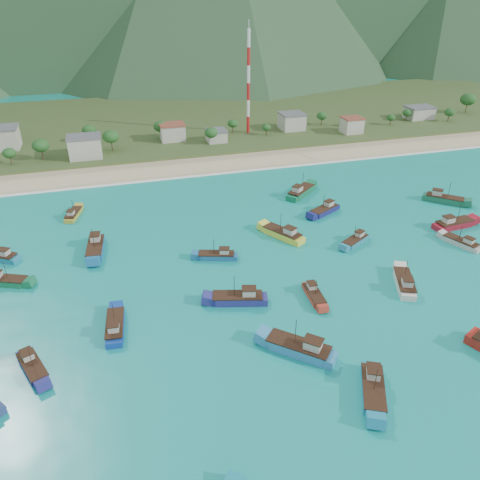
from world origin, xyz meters
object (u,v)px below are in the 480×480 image
object	(u,v)px
boat_8	(300,349)
boat_15	(355,241)
boat_4	(324,211)
boat_1	(217,256)
boat_5	(5,281)
boat_24	(314,295)
boat_13	(283,234)
boat_18	(301,192)
boat_7	(73,215)
boat_16	(239,299)
boat_10	(33,367)
boat_9	(454,224)
boat_3	(373,390)
boat_19	(444,199)
boat_20	(115,327)
boat_22	(461,243)
boat_23	(96,248)
boat_2	(404,283)
radio_tower	(248,83)

from	to	relation	value
boat_8	boat_15	world-z (taller)	boat_8
boat_4	boat_8	world-z (taller)	boat_8
boat_1	boat_5	bearing A→B (deg)	104.70
boat_1	boat_24	size ratio (longest dim) A/B	1.11
boat_13	boat_24	distance (m)	25.79
boat_4	boat_18	xyz separation A→B (m)	(-1.45, 13.36, 0.19)
boat_7	boat_18	bearing A→B (deg)	13.49
boat_4	boat_5	size ratio (longest dim) A/B	1.03
boat_16	boat_24	xyz separation A→B (m)	(14.99, -2.67, -0.29)
boat_5	boat_10	xyz separation A→B (m)	(7.87, -28.31, -0.06)
boat_9	boat_24	distance (m)	50.92
boat_4	boat_13	bearing A→B (deg)	94.54
boat_1	boat_3	xyz separation A→B (m)	(13.38, -45.91, 0.18)
boat_19	boat_20	size ratio (longest dim) A/B	1.02
boat_13	boat_22	xyz separation A→B (m)	(39.89, -15.75, -0.24)
boat_3	boat_7	bearing A→B (deg)	-33.16
boat_24	boat_18	bearing A→B (deg)	-105.53
boat_15	boat_22	bearing A→B (deg)	-138.43
boat_4	boat_18	world-z (taller)	boat_18
boat_5	boat_24	xyz separation A→B (m)	(60.30, -22.57, -0.14)
boat_7	boat_22	bearing A→B (deg)	-8.76
boat_10	boat_19	bearing A→B (deg)	176.96
boat_5	boat_20	distance (m)	30.50
boat_5	boat_8	xyz separation A→B (m)	(51.30, -36.72, 0.27)
boat_4	boat_20	bearing A→B (deg)	93.40
boat_5	boat_23	world-z (taller)	boat_23
boat_8	boat_23	bearing A→B (deg)	78.78
boat_1	boat_15	distance (m)	34.07
boat_15	boat_23	bearing A→B (deg)	47.53
boat_19	boat_22	xyz separation A→B (m)	(-12.37, -22.89, -0.24)
boat_5	boat_13	size ratio (longest dim) A/B	0.88
boat_3	boat_20	bearing A→B (deg)	-8.77
boat_2	boat_19	xyz separation A→B (m)	(35.62, 34.36, 0.08)
boat_22	radio_tower	bearing A→B (deg)	81.13
boat_9	boat_15	size ratio (longest dim) A/B	1.29
boat_20	boat_22	world-z (taller)	boat_20
boat_9	boat_13	size ratio (longest dim) A/B	1.01
radio_tower	boat_7	world-z (taller)	radio_tower
radio_tower	boat_3	size ratio (longest dim) A/B	3.54
boat_2	boat_3	distance (m)	32.18
boat_1	boat_24	world-z (taller)	boat_1
boat_8	boat_20	xyz separation A→B (m)	(-29.93, 14.95, -0.23)
boat_3	boat_10	size ratio (longest dim) A/B	1.17
boat_7	boat_18	distance (m)	64.96
boat_8	boat_16	xyz separation A→B (m)	(-5.99, 16.82, -0.12)
boat_4	boat_22	xyz separation A→B (m)	(23.87, -25.82, -0.11)
boat_15	boat_22	world-z (taller)	boat_22
boat_10	boat_20	xyz separation A→B (m)	(13.50, 6.55, 0.10)
boat_3	boat_9	bearing A→B (deg)	-111.50
radio_tower	boat_19	xyz separation A→B (m)	(34.84, -79.23, -20.41)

